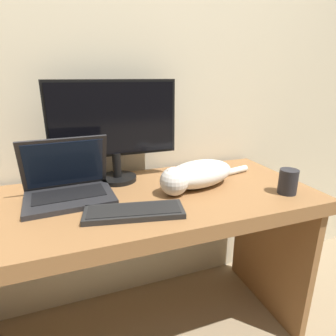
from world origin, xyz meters
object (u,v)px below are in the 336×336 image
Objects in this scene: monitor at (114,127)px; coffee_mug at (288,182)px; laptop at (68,187)px; cat at (196,174)px; external_keyboard at (134,212)px.

monitor reaches higher than coffee_mug.
laptop is 0.54m from cat.
laptop is 0.90m from coffee_mug.
cat is at bearing -33.09° from monitor.
cat reaches higher than external_keyboard.
monitor is at bearing 148.36° from coffee_mug.
laptop is 3.36× the size of coffee_mug.
monitor is 1.54× the size of external_keyboard.
coffee_mug is (0.65, -0.03, 0.04)m from external_keyboard.
monitor reaches higher than external_keyboard.
monitor reaches higher than cat.
external_keyboard is 3.55× the size of coffee_mug.
coffee_mug reaches higher than external_keyboard.
external_keyboard is 0.36m from cat.
coffee_mug is at bearing 8.33° from external_keyboard.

